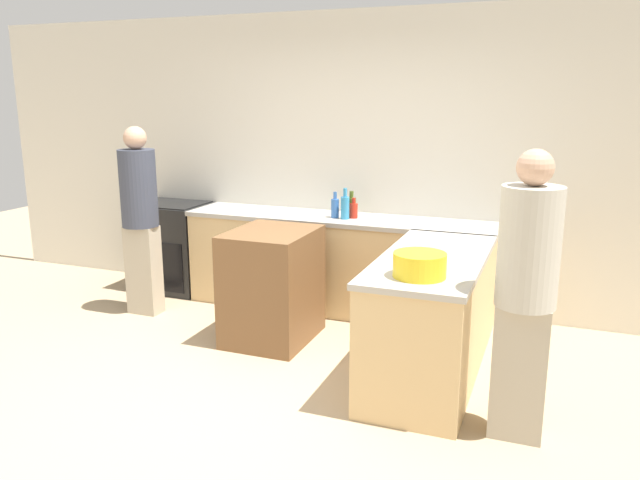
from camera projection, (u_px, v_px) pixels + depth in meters
ground_plane at (243, 397)px, 4.15m from camera, size 14.00×14.00×0.00m
wall_back at (350, 161)px, 5.82m from camera, size 8.00×0.06×2.70m
counter_back at (338, 263)px, 5.74m from camera, size 2.85×0.61×0.88m
counter_peninsula at (431, 317)px, 4.37m from camera, size 0.69×1.64×0.88m
range_oven at (172, 246)px, 6.38m from camera, size 0.74×0.59×0.89m
island_table at (272, 286)px, 5.04m from camera, size 0.63×0.76×0.91m
mixing_bowl at (420, 265)px, 3.78m from camera, size 0.32×0.32×0.15m
olive_oil_bottle at (351, 206)px, 5.65m from camera, size 0.08×0.08×0.23m
hot_sauce_bottle at (354, 210)px, 5.56m from camera, size 0.07×0.07×0.18m
water_bottle_blue at (335, 207)px, 5.58m from camera, size 0.07×0.07×0.23m
dish_soap_bottle at (345, 207)px, 5.51m from camera, size 0.08×0.08×0.28m
person_by_range at (140, 214)px, 5.54m from camera, size 0.32×0.32×1.69m
person_at_peninsula at (526, 287)px, 3.47m from camera, size 0.34×0.34×1.68m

